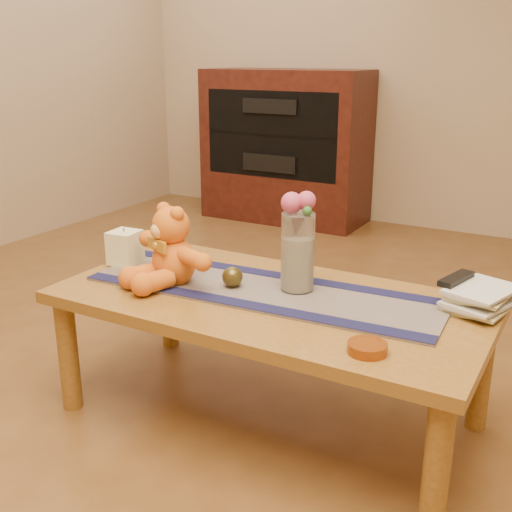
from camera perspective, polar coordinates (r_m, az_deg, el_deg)
The scene contains 32 objects.
floor at distance 2.25m, azimuth 1.14°, elevation -14.36°, with size 5.50×5.50×0.00m, color brown.
wall_back at distance 4.52m, azimuth 19.08°, elevation 18.90°, with size 5.50×5.50×0.00m, color tan.
coffee_table_top at distance 2.06m, azimuth 1.22°, elevation -4.19°, with size 1.40×0.70×0.04m, color brown.
table_leg_fl at distance 2.30m, azimuth -16.75°, elevation -8.61°, with size 0.07×0.07×0.41m, color brown.
table_leg_fr at distance 1.73m, azimuth 16.15°, elevation -18.16°, with size 0.07×0.07×0.41m, color brown.
table_leg_bl at distance 2.69m, azimuth -7.93°, elevation -4.02°, with size 0.07×0.07×0.41m, color brown.
table_leg_br at distance 2.22m, azimuth 19.84°, elevation -9.93°, with size 0.07×0.07×0.41m, color brown.
persian_runner at distance 2.09m, azimuth 0.59°, elevation -3.12°, with size 1.20×0.35×0.01m, color #17163E.
runner_border_near at distance 1.97m, azimuth -1.25°, elevation -4.35°, with size 1.20×0.06×0.00m, color #14143C.
runner_border_far at distance 2.21m, azimuth 2.22°, elevation -1.79°, with size 1.20×0.06×0.00m, color #14143C.
teddy_bear at distance 2.14m, azimuth -7.57°, elevation 0.96°, with size 0.38×0.31×0.26m, color orange, non-canonical shape.
pillar_candle at distance 2.37m, azimuth -11.86°, elevation 0.78°, with size 0.10×0.10×0.12m, color #FFF7BB.
candle_wick at distance 2.35m, azimuth -11.96°, elevation 2.36°, with size 0.00×0.00×0.01m, color black.
glass_vase at distance 2.05m, azimuth 3.82°, elevation 0.36°, with size 0.11×0.11×0.26m, color silver.
potpourri_fill at distance 2.06m, azimuth 3.80°, elevation -0.68°, with size 0.09×0.09×0.18m, color beige.
rose_left at distance 2.00m, azimuth 3.28°, elevation 4.87°, with size 0.07×0.07×0.07m, color #C0446D.
rose_right at distance 1.99m, azimuth 4.64°, elevation 5.08°, with size 0.06×0.06×0.06m, color #C0446D.
blue_flower_back at distance 2.03m, azimuth 4.60°, elevation 4.83°, with size 0.04×0.04×0.04m, color #546DB6.
blue_flower_side at distance 2.04m, azimuth 3.39°, elevation 4.66°, with size 0.04×0.04×0.04m, color #546DB6.
leaf_sprig at distance 1.97m, azimuth 4.70°, elevation 4.13°, with size 0.03×0.03×0.03m, color #33662D.
bronze_ball at distance 2.10m, azimuth -2.17°, elevation -1.91°, with size 0.07×0.07×0.07m, color #483E18.
book_bottom at distance 2.09m, azimuth 17.73°, elevation -3.83°, with size 0.17×0.22×0.02m, color beige.
book_lower at distance 2.08m, azimuth 17.85°, elevation -3.41°, with size 0.16×0.22×0.02m, color beige.
book_upper at distance 2.08m, azimuth 17.72°, elevation -2.80°, with size 0.17×0.22×0.02m, color beige.
book_top at distance 2.07m, azimuth 17.95°, elevation -2.40°, with size 0.16×0.22×0.02m, color beige.
tv_remote at distance 2.05m, azimuth 17.80°, elevation -1.98°, with size 0.04×0.16×0.02m, color black.
amber_dish at distance 1.70m, azimuth 10.12°, elevation -8.25°, with size 0.11×0.11×0.03m, color #BF5914.
media_cabinet at distance 4.70m, azimuth 2.73°, elevation 9.96°, with size 1.20×0.50×1.10m, color black.
cabinet_cavity at distance 4.48m, azimuth 1.37°, elevation 10.99°, with size 1.02×0.03×0.61m, color black.
cabinet_shelf at distance 4.56m, azimuth 1.88°, elevation 11.10°, with size 1.02×0.20×0.03m, color black.
stereo_upper at distance 4.56m, azimuth 2.03°, elevation 13.60°, with size 0.42×0.28×0.10m, color black.
stereo_lower at distance 4.60m, azimuth 1.97°, elevation 8.68°, with size 0.42×0.28×0.12m, color black.
Camera 1 is at (0.90, -1.68, 1.21)m, focal length 43.85 mm.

